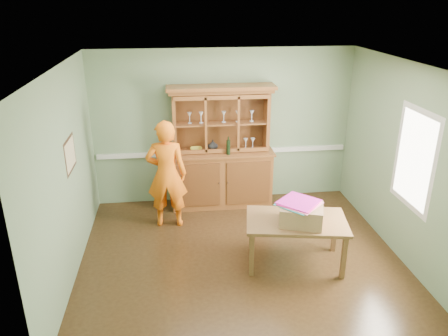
{
  "coord_description": "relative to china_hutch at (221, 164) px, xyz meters",
  "views": [
    {
      "loc": [
        -0.88,
        -5.29,
        3.49
      ],
      "look_at": [
        -0.19,
        0.4,
        1.22
      ],
      "focal_mm": 35.0,
      "sensor_mm": 36.0,
      "label": 1
    }
  ],
  "objects": [
    {
      "name": "floor",
      "position": [
        0.07,
        -1.76,
        -0.75
      ],
      "size": [
        4.5,
        4.5,
        0.0
      ],
      "primitive_type": "plane",
      "color": "#442D16",
      "rests_on": "ground"
    },
    {
      "name": "kite_stack",
      "position": [
        0.78,
        -2.06,
        0.2
      ],
      "size": [
        0.65,
        0.65,
        0.04
      ],
      "rotation": [
        0.0,
        0.0,
        0.83
      ],
      "color": "green",
      "rests_on": "cardboard_box"
    },
    {
      "name": "china_hutch",
      "position": [
        0.0,
        0.0,
        0.0
      ],
      "size": [
        1.8,
        0.59,
        2.12
      ],
      "color": "brown",
      "rests_on": "floor"
    },
    {
      "name": "wall_front",
      "position": [
        0.07,
        -3.76,
        0.6
      ],
      "size": [
        4.5,
        0.0,
        4.5
      ],
      "primitive_type": "plane",
      "rotation": [
        -1.57,
        0.0,
        0.0
      ],
      "color": "gray",
      "rests_on": "floor"
    },
    {
      "name": "wall_left",
      "position": [
        -2.18,
        -1.76,
        0.6
      ],
      "size": [
        0.0,
        4.0,
        4.0
      ],
      "primitive_type": "plane",
      "rotation": [
        1.57,
        0.0,
        1.57
      ],
      "color": "gray",
      "rests_on": "floor"
    },
    {
      "name": "ceiling",
      "position": [
        0.07,
        -1.76,
        1.95
      ],
      "size": [
        4.5,
        4.5,
        0.0
      ],
      "primitive_type": "plane",
      "rotation": [
        3.14,
        0.0,
        0.0
      ],
      "color": "white",
      "rests_on": "wall_back"
    },
    {
      "name": "framed_map",
      "position": [
        -2.16,
        -1.46,
        0.8
      ],
      "size": [
        0.03,
        0.6,
        0.46
      ],
      "color": "#362215",
      "rests_on": "wall_left"
    },
    {
      "name": "chair_rail",
      "position": [
        0.07,
        0.22,
        0.15
      ],
      "size": [
        4.41,
        0.05,
        0.08
      ],
      "primitive_type": "cube",
      "color": "silver",
      "rests_on": "wall_back"
    },
    {
      "name": "cardboard_box",
      "position": [
        0.82,
        -2.09,
        0.05
      ],
      "size": [
        0.66,
        0.59,
        0.26
      ],
      "primitive_type": "cube",
      "rotation": [
        0.0,
        0.0,
        -0.33
      ],
      "color": "#9E7951",
      "rests_on": "dining_table"
    },
    {
      "name": "wall_right",
      "position": [
        2.32,
        -1.76,
        0.6
      ],
      "size": [
        0.0,
        4.0,
        4.0
      ],
      "primitive_type": "plane",
      "rotation": [
        1.57,
        0.0,
        -1.57
      ],
      "color": "gray",
      "rests_on": "floor"
    },
    {
      "name": "dining_table",
      "position": [
        0.79,
        -1.99,
        -0.15
      ],
      "size": [
        1.46,
        1.03,
        0.67
      ],
      "rotation": [
        0.0,
        0.0,
        -0.18
      ],
      "color": "brown",
      "rests_on": "floor"
    },
    {
      "name": "wall_back",
      "position": [
        0.07,
        0.24,
        0.6
      ],
      "size": [
        4.5,
        0.0,
        4.5
      ],
      "primitive_type": "plane",
      "rotation": [
        1.57,
        0.0,
        0.0
      ],
      "color": "gray",
      "rests_on": "floor"
    },
    {
      "name": "person",
      "position": [
        -0.94,
        -0.66,
        0.13
      ],
      "size": [
        0.67,
        0.47,
        1.75
      ],
      "primitive_type": "imported",
      "rotation": [
        0.0,
        0.0,
        3.06
      ],
      "color": "orange",
      "rests_on": "floor"
    },
    {
      "name": "window_panel",
      "position": [
        2.3,
        -2.06,
        0.75
      ],
      "size": [
        0.03,
        0.96,
        1.36
      ],
      "color": "silver",
      "rests_on": "wall_right"
    }
  ]
}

